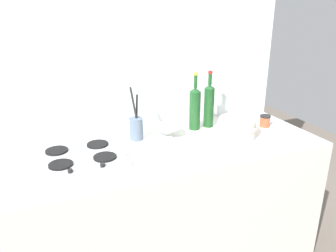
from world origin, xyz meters
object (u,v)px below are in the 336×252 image
at_px(plate_stack, 237,128).
at_px(condiment_jar_front, 265,121).
at_px(utensil_crock, 136,128).
at_px(wine_bottle_mid_left, 195,108).
at_px(wine_bottle_leftmost, 209,105).
at_px(stovetop_hob, 81,156).
at_px(mixing_bowl, 167,131).

bearing_deg(plate_stack, condiment_jar_front, 17.41).
distance_m(plate_stack, utensil_crock, 0.60).
bearing_deg(utensil_crock, wine_bottle_mid_left, 3.26).
bearing_deg(condiment_jar_front, wine_bottle_mid_left, 162.19).
relative_size(wine_bottle_leftmost, utensil_crock, 1.14).
relative_size(stovetop_hob, plate_stack, 1.91).
relative_size(wine_bottle_mid_left, condiment_jar_front, 4.73).
xyz_separation_m(utensil_crock, condiment_jar_front, (0.85, -0.12, -0.04)).
distance_m(stovetop_hob, wine_bottle_mid_left, 0.78).
bearing_deg(wine_bottle_mid_left, stovetop_hob, -167.95).
bearing_deg(utensil_crock, plate_stack, -20.13).
xyz_separation_m(stovetop_hob, mixing_bowl, (0.54, 0.10, 0.02)).
bearing_deg(wine_bottle_leftmost, utensil_crock, -176.65).
bearing_deg(wine_bottle_leftmost, plate_stack, -75.48).
height_order(mixing_bowl, condiment_jar_front, condiment_jar_front).
relative_size(plate_stack, condiment_jar_front, 2.95).
distance_m(mixing_bowl, utensil_crock, 0.19).
height_order(stovetop_hob, wine_bottle_leftmost, wine_bottle_leftmost).
bearing_deg(condiment_jar_front, plate_stack, -162.59).
height_order(wine_bottle_leftmost, utensil_crock, wine_bottle_leftmost).
bearing_deg(condiment_jar_front, stovetop_hob, -179.16).
height_order(wine_bottle_leftmost, condiment_jar_front, wine_bottle_leftmost).
relative_size(plate_stack, wine_bottle_leftmost, 0.62).
bearing_deg(condiment_jar_front, wine_bottle_leftmost, 156.18).
relative_size(stovetop_hob, wine_bottle_mid_left, 1.19).
xyz_separation_m(stovetop_hob, wine_bottle_mid_left, (0.75, 0.16, 0.13)).
bearing_deg(stovetop_hob, wine_bottle_leftmost, 11.04).
relative_size(wine_bottle_leftmost, condiment_jar_front, 4.72).
height_order(stovetop_hob, plate_stack, plate_stack).
xyz_separation_m(plate_stack, mixing_bowl, (-0.38, 0.17, -0.02)).
distance_m(wine_bottle_mid_left, utensil_crock, 0.41).
xyz_separation_m(wine_bottle_leftmost, wine_bottle_mid_left, (-0.11, -0.01, -0.01)).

